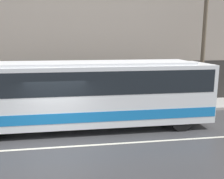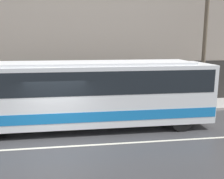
{
  "view_description": "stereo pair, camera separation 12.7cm",
  "coord_description": "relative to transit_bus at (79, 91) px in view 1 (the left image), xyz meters",
  "views": [
    {
      "loc": [
        0.76,
        -9.42,
        4.14
      ],
      "look_at": [
        2.56,
        2.16,
        1.83
      ],
      "focal_mm": 40.0,
      "sensor_mm": 36.0,
      "label": 1
    },
    {
      "loc": [
        0.89,
        -9.44,
        4.14
      ],
      "look_at": [
        2.56,
        2.16,
        1.83
      ],
      "focal_mm": 40.0,
      "sensor_mm": 36.0,
      "label": 2
    }
  ],
  "objects": [
    {
      "name": "sidewalk",
      "position": [
        -1.01,
        3.1,
        -1.71
      ],
      "size": [
        60.0,
        2.52,
        0.15
      ],
      "color": "#A09E99",
      "rests_on": "ground_plane"
    },
    {
      "name": "transit_bus",
      "position": [
        0.0,
        0.0,
        0.0
      ],
      "size": [
        12.49,
        2.6,
        3.17
      ],
      "color": "white",
      "rests_on": "ground_plane"
    },
    {
      "name": "ground_plane",
      "position": [
        -1.01,
        -2.16,
        -1.79
      ],
      "size": [
        60.0,
        60.0,
        0.0
      ],
      "primitive_type": "plane",
      "color": "#38383A"
    },
    {
      "name": "lane_stripe",
      "position": [
        -1.01,
        -2.16,
        -1.78
      ],
      "size": [
        54.0,
        0.14,
        0.01
      ],
      "color": "beige",
      "rests_on": "ground_plane"
    },
    {
      "name": "pedestrian_waiting",
      "position": [
        2.48,
        3.57,
        -0.93
      ],
      "size": [
        0.36,
        0.36,
        1.55
      ],
      "color": "navy",
      "rests_on": "sidewalk"
    },
    {
      "name": "utility_pole_near",
      "position": [
        7.5,
        2.57,
        1.77
      ],
      "size": [
        0.24,
        0.24,
        6.81
      ],
      "color": "brown",
      "rests_on": "sidewalk"
    }
  ]
}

